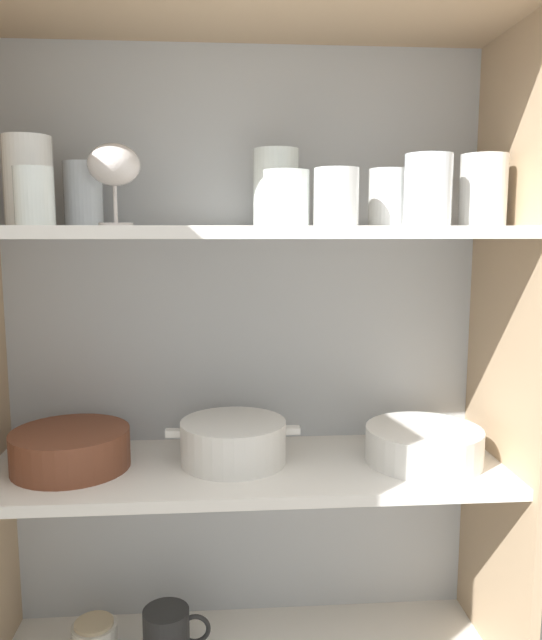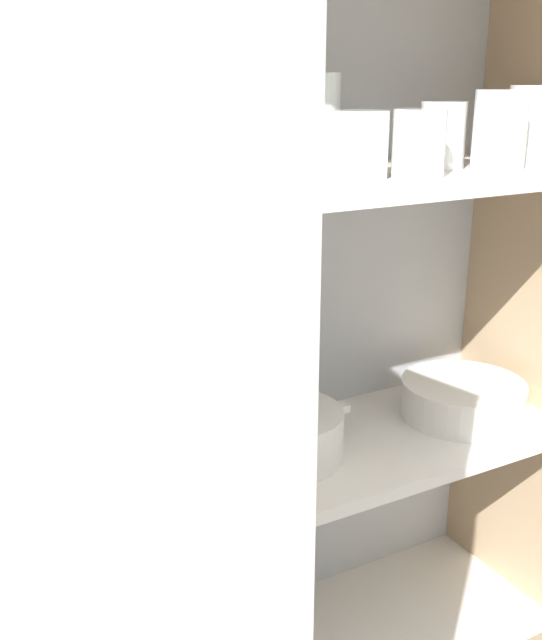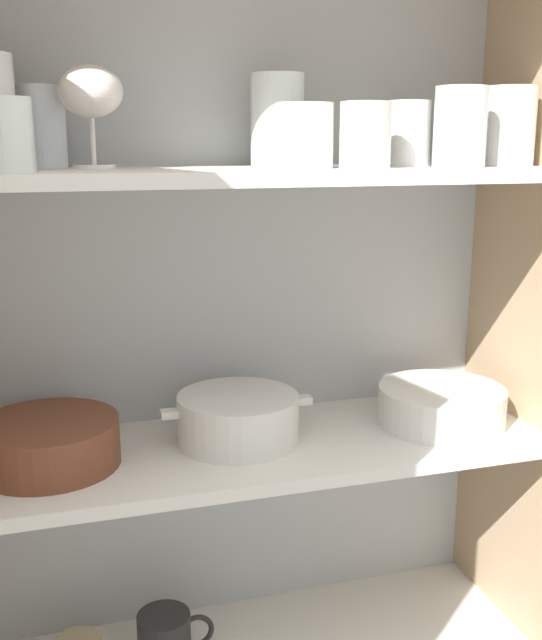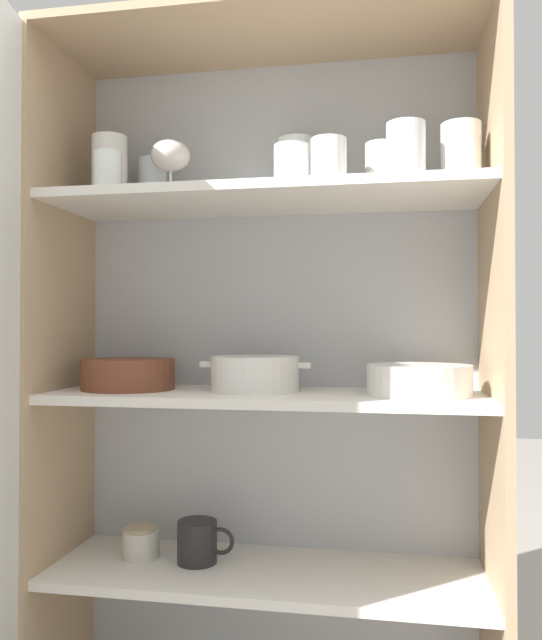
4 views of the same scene
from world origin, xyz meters
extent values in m
cube|color=#B2B7BC|center=(0.00, 0.30, 0.74)|extent=(0.96, 0.02, 1.49)
cube|color=tan|center=(-0.47, 0.15, 0.74)|extent=(0.02, 0.33, 1.49)
cube|color=tan|center=(0.47, 0.15, 0.74)|extent=(0.02, 0.33, 1.49)
cube|color=tan|center=(0.00, 0.15, 1.50)|extent=(0.96, 0.33, 0.02)
cube|color=silver|center=(0.00, 0.15, 0.33)|extent=(0.92, 0.30, 0.02)
cube|color=silver|center=(0.00, 0.15, 0.71)|extent=(0.92, 0.30, 0.02)
cube|color=silver|center=(0.00, 0.15, 1.14)|extent=(0.92, 0.30, 0.02)
cylinder|color=white|center=(-0.33, 0.08, 1.19)|extent=(0.06, 0.06, 0.09)
cylinder|color=white|center=(0.30, 0.08, 1.20)|extent=(0.08, 0.08, 0.12)
cylinder|color=white|center=(0.07, 0.11, 1.19)|extent=(0.08, 0.08, 0.09)
cylinder|color=white|center=(0.14, 0.08, 1.19)|extent=(0.07, 0.07, 0.09)
cylinder|color=white|center=(0.41, 0.12, 1.21)|extent=(0.08, 0.08, 0.12)
cylinder|color=white|center=(-0.29, 0.24, 1.20)|extent=(0.07, 0.07, 0.12)
cylinder|color=white|center=(0.06, 0.22, 1.22)|extent=(0.08, 0.08, 0.14)
cylinder|color=white|center=(-0.36, 0.16, 1.22)|extent=(0.08, 0.08, 0.15)
cylinder|color=white|center=(0.25, 0.15, 1.20)|extent=(0.07, 0.07, 0.10)
cylinder|color=silver|center=(-0.22, 0.18, 1.15)|extent=(0.06, 0.06, 0.01)
cylinder|color=silver|center=(-0.22, 0.18, 1.18)|extent=(0.01, 0.01, 0.06)
ellipsoid|color=silver|center=(-0.22, 0.18, 1.25)|extent=(0.09, 0.09, 0.07)
cylinder|color=white|center=(0.32, 0.14, 0.72)|extent=(0.21, 0.21, 0.01)
cylinder|color=white|center=(0.32, 0.14, 0.73)|extent=(0.21, 0.21, 0.01)
cylinder|color=white|center=(0.32, 0.14, 0.74)|extent=(0.21, 0.21, 0.01)
cylinder|color=white|center=(0.32, 0.14, 0.75)|extent=(0.21, 0.21, 0.01)
cylinder|color=white|center=(0.32, 0.14, 0.76)|extent=(0.21, 0.21, 0.01)
cylinder|color=white|center=(0.32, 0.14, 0.77)|extent=(0.21, 0.21, 0.01)
cylinder|color=white|center=(0.32, 0.14, 0.78)|extent=(0.21, 0.21, 0.01)
cylinder|color=brown|center=(-0.31, 0.15, 0.75)|extent=(0.21, 0.21, 0.07)
torus|color=brown|center=(-0.31, 0.15, 0.78)|extent=(0.20, 0.20, 0.01)
cylinder|color=silver|center=(-0.02, 0.16, 0.76)|extent=(0.19, 0.19, 0.08)
cube|color=silver|center=(-0.13, 0.16, 0.78)|extent=(0.03, 0.02, 0.01)
cube|color=silver|center=(0.08, 0.16, 0.78)|extent=(0.03, 0.02, 0.01)
cylinder|color=black|center=(-0.15, 0.16, 0.39)|extent=(0.09, 0.09, 0.09)
torus|color=black|center=(-0.10, 0.16, 0.39)|extent=(0.06, 0.01, 0.06)
cylinder|color=beige|center=(-0.29, 0.17, 0.37)|extent=(0.09, 0.09, 0.06)
cylinder|color=tan|center=(-0.29, 0.17, 0.40)|extent=(0.07, 0.07, 0.01)
camera|label=1|loc=(-0.04, -0.93, 1.14)|focal=35.00mm
camera|label=2|loc=(-0.54, -0.74, 1.28)|focal=42.00mm
camera|label=3|loc=(-0.30, -0.92, 1.18)|focal=42.00mm
camera|label=4|loc=(0.25, -1.17, 0.85)|focal=35.00mm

